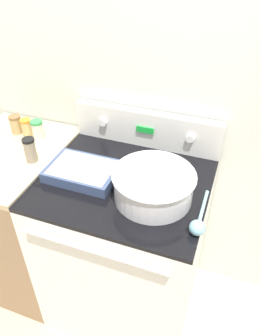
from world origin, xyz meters
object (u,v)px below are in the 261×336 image
Objects in this scene: casserole_dish at (83,171)px; mixing_bowl at (154,184)px; spice_jar_brown_cap at (16,124)px; spice_jar_orange_cap at (27,127)px; ladle at (198,225)px; spice_jar_green_cap at (38,129)px; spice_jar_black_cap at (30,150)px.

mixing_bowl is at bearing -4.99° from casserole_dish.
spice_jar_brown_cap is at bearing 157.66° from casserole_dish.
casserole_dish is at bearing -25.06° from spice_jar_orange_cap.
spice_jar_orange_cap is at bearing 160.62° from ladle.
mixing_bowl reaches higher than spice_jar_green_cap.
ladle is 2.70× the size of spice_jar_green_cap.
spice_jar_brown_cap reaches higher than casserole_dish.
spice_jar_green_cap is 1.02× the size of spice_jar_brown_cap.
spice_jar_green_cap is at bearing -3.23° from spice_jar_brown_cap.
mixing_bowl reaches higher than spice_jar_brown_cap.
spice_jar_orange_cap is 0.96× the size of spice_jar_brown_cap.
casserole_dish is 3.12× the size of spice_jar_green_cap.
spice_jar_orange_cap is 0.07m from spice_jar_brown_cap.
casserole_dish is 1.16× the size of ladle.
spice_jar_brown_cap reaches higher than ladle.
spice_jar_orange_cap is at bearing 177.47° from spice_jar_green_cap.
mixing_bowl is at bearing -16.63° from spice_jar_orange_cap.
spice_jar_black_cap is at bearing 178.34° from casserole_dish.
ladle is (0.21, -0.12, -0.05)m from mixing_bowl.
spice_jar_green_cap reaches higher than ladle.
spice_jar_brown_cap is (-0.07, 0.00, 0.00)m from spice_jar_orange_cap.
mixing_bowl is at bearing 151.39° from ladle.
spice_jar_black_cap is 1.28× the size of spice_jar_orange_cap.
casserole_dish is at bearing 165.30° from ladle.
spice_jar_green_cap is 1.06× the size of spice_jar_orange_cap.
spice_jar_black_cap is at bearing 176.49° from mixing_bowl.
mixing_bowl is 2.83× the size of spice_jar_black_cap.
spice_jar_black_cap is 0.30m from spice_jar_brown_cap.
spice_jar_black_cap is 0.21m from spice_jar_green_cap.
spice_jar_green_cap reaches higher than spice_jar_orange_cap.
spice_jar_black_cap is 0.25m from spice_jar_orange_cap.
spice_jar_black_cap is (-0.83, 0.15, 0.05)m from ladle.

